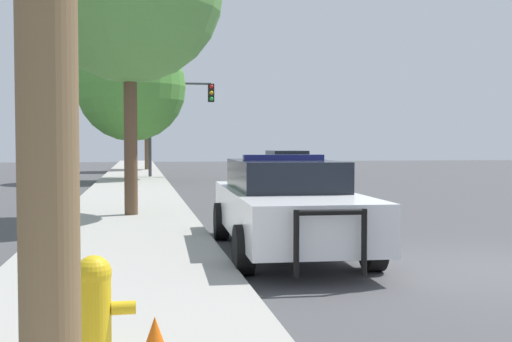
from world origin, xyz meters
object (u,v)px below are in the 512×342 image
police_car (286,204)px  fire_hydrant (94,303)px  tree_sidewalk_far (147,98)px  tree_sidewalk_mid (131,87)px  car_background_oncoming (287,165)px  traffic_light (177,109)px

police_car → fire_hydrant: police_car is taller
tree_sidewalk_far → tree_sidewalk_mid: tree_sidewalk_mid is taller
car_background_oncoming → traffic_light: bearing=-34.4°
police_car → traffic_light: 22.19m
fire_hydrant → tree_sidewalk_mid: bearing=89.9°
traffic_light → tree_sidewalk_far: 9.16m
fire_hydrant → tree_sidewalk_far: tree_sidewalk_far is taller
fire_hydrant → police_car: bearing=62.1°
fire_hydrant → traffic_light: traffic_light is taller
tree_sidewalk_mid → traffic_light: bearing=44.5°
police_car → car_background_oncoming: bearing=-101.3°
police_car → car_background_oncoming: (4.40, 18.68, -0.03)m
fire_hydrant → car_background_oncoming: bearing=73.4°
tree_sidewalk_far → tree_sidewalk_mid: 11.16m
police_car → tree_sidewalk_mid: bearing=-80.6°
police_car → tree_sidewalk_far: 31.29m
traffic_light → tree_sidewalk_mid: tree_sidewalk_mid is taller
fire_hydrant → car_background_oncoming: size_ratio=0.18×
car_background_oncoming → tree_sidewalk_far: bearing=-63.2°
fire_hydrant → traffic_light: size_ratio=0.16×
police_car → car_background_oncoming: size_ratio=1.25×
tree_sidewalk_far → tree_sidewalk_mid: size_ratio=0.98×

